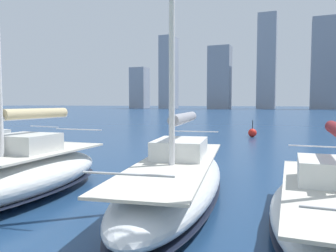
% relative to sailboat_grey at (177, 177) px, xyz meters
% --- Properties ---
extents(sailboat_grey, '(3.88, 9.36, 11.55)m').
position_rel_sailboat_grey_xyz_m(sailboat_grey, '(0.00, 0.00, 0.00)').
color(sailboat_grey, silver).
rests_on(sailboat_grey, ground).
extents(sailboat_tan, '(3.02, 7.06, 9.49)m').
position_rel_sailboat_grey_xyz_m(sailboat_tan, '(4.49, 1.55, 0.05)').
color(sailboat_tan, white).
rests_on(sailboat_tan, ground).
extents(channel_buoy, '(0.70, 0.70, 1.40)m').
position_rel_sailboat_grey_xyz_m(channel_buoy, '(0.40, -19.05, -0.33)').
color(channel_buoy, red).
rests_on(channel_buoy, ground).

